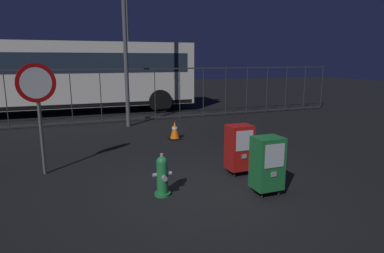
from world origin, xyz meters
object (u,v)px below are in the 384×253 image
object	(u,v)px
bus_near	(69,73)
street_light_near_right	(127,28)
stop_sign	(38,96)
newspaper_box_primary	(239,147)
fire_hydrant	(162,176)
newspaper_box_secondary	(267,163)
traffic_cone	(175,130)

from	to	relation	value
bus_near	street_light_near_right	xyz separation A→B (m)	(3.72, 6.35, 2.52)
stop_sign	bus_near	world-z (taller)	bus_near
newspaper_box_primary	bus_near	xyz separation A→B (m)	(-3.01, 9.51, 1.14)
newspaper_box_primary	fire_hydrant	bearing A→B (deg)	-165.22
bus_near	street_light_near_right	bearing A→B (deg)	61.34
newspaper_box_primary	bus_near	distance (m)	10.04
newspaper_box_secondary	stop_sign	xyz separation A→B (m)	(-3.64, 2.49, 1.03)
fire_hydrant	traffic_cone	size ratio (longest dim) A/B	1.41
fire_hydrant	bus_near	size ratio (longest dim) A/B	0.07
newspaper_box_secondary	bus_near	distance (m)	11.04
fire_hydrant	newspaper_box_secondary	distance (m)	1.80
newspaper_box_primary	newspaper_box_secondary	world-z (taller)	same
newspaper_box_secondary	street_light_near_right	bearing A→B (deg)	87.41
stop_sign	street_light_near_right	size ratio (longest dim) A/B	0.30
fire_hydrant	newspaper_box_secondary	bearing A→B (deg)	-19.72
fire_hydrant	street_light_near_right	bearing A→B (deg)	81.46
traffic_cone	bus_near	bearing A→B (deg)	113.71
bus_near	street_light_near_right	size ratio (longest dim) A/B	1.44
stop_sign	traffic_cone	xyz separation A→B (m)	(3.40, 1.88, -1.34)
newspaper_box_primary	street_light_near_right	world-z (taller)	street_light_near_right
fire_hydrant	newspaper_box_primary	world-z (taller)	newspaper_box_primary
fire_hydrant	street_light_near_right	xyz separation A→B (m)	(2.45, 16.32, 3.88)
newspaper_box_secondary	traffic_cone	xyz separation A→B (m)	(-0.23, 4.37, -0.31)
fire_hydrant	newspaper_box_secondary	world-z (taller)	newspaper_box_secondary
newspaper_box_primary	stop_sign	xyz separation A→B (m)	(-3.69, 1.43, 1.03)
fire_hydrant	traffic_cone	world-z (taller)	fire_hydrant
newspaper_box_primary	street_light_near_right	bearing A→B (deg)	87.43
newspaper_box_secondary	street_light_near_right	distance (m)	17.34
fire_hydrant	newspaper_box_primary	size ratio (longest dim) A/B	0.73
fire_hydrant	traffic_cone	distance (m)	4.04
fire_hydrant	bus_near	distance (m)	10.14
newspaper_box_secondary	traffic_cone	bearing A→B (deg)	93.06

